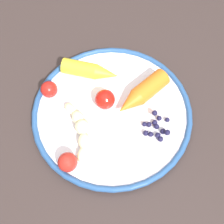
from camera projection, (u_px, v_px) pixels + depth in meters
name	position (u px, v px, depth m)	size (l,w,h in m)	color
ground_plane	(119.00, 196.00, 1.27)	(6.00, 6.00, 0.00)	#324044
dining_table	(125.00, 138.00, 0.70)	(1.10, 0.99, 0.71)	#322726
plate	(112.00, 113.00, 0.64)	(0.33, 0.33, 0.02)	white
banana	(80.00, 129.00, 0.60)	(0.14, 0.05, 0.03)	#F9EAAD
carrot_orange	(142.00, 93.00, 0.63)	(0.10, 0.13, 0.04)	orange
carrot_yellow	(90.00, 71.00, 0.66)	(0.08, 0.13, 0.03)	yellow
blueberry_pile	(157.00, 127.00, 0.61)	(0.06, 0.06, 0.02)	#191638
tomato_near	(68.00, 162.00, 0.57)	(0.04, 0.04, 0.04)	red
tomato_mid	(49.00, 89.00, 0.64)	(0.04, 0.04, 0.04)	red
tomato_far	(105.00, 99.00, 0.63)	(0.04, 0.04, 0.04)	red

